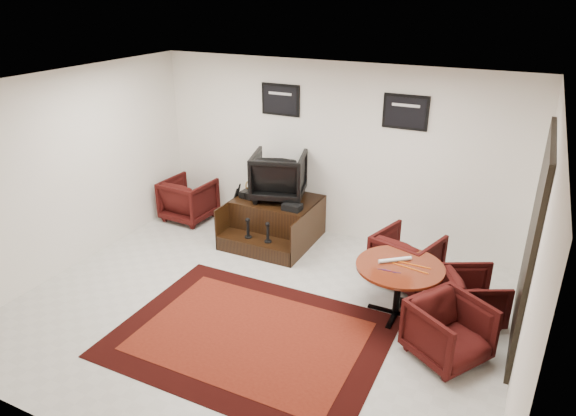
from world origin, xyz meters
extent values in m
plane|color=beige|center=(0.00, 0.00, 0.00)|extent=(6.00, 6.00, 0.00)
cube|color=white|center=(0.00, 2.50, 1.40)|extent=(6.00, 0.02, 2.80)
cube|color=white|center=(0.00, -2.50, 1.40)|extent=(6.00, 0.02, 2.80)
cube|color=white|center=(-3.00, 0.00, 1.40)|extent=(0.02, 5.00, 2.80)
cube|color=white|center=(3.00, 0.00, 1.40)|extent=(0.02, 5.00, 2.80)
cube|color=white|center=(0.00, 0.00, 2.80)|extent=(6.00, 5.00, 0.02)
cube|color=black|center=(2.97, 0.70, 1.30)|extent=(0.05, 1.90, 2.30)
cube|color=black|center=(2.96, 0.70, 1.30)|extent=(0.02, 1.72, 2.12)
cube|color=black|center=(2.97, 0.70, 1.30)|extent=(0.03, 0.05, 2.12)
cube|color=black|center=(-0.90, 2.48, 2.15)|extent=(0.66, 0.03, 0.50)
cube|color=black|center=(-0.90, 2.46, 2.15)|extent=(0.58, 0.01, 0.42)
cube|color=silver|center=(-0.90, 2.46, 2.25)|extent=(0.40, 0.00, 0.04)
cube|color=black|center=(1.10, 2.48, 2.15)|extent=(0.66, 0.03, 0.50)
cube|color=black|center=(1.10, 2.46, 2.15)|extent=(0.58, 0.01, 0.42)
cube|color=silver|center=(1.10, 2.46, 2.25)|extent=(0.40, 0.00, 0.04)
cube|color=black|center=(0.20, -0.53, 0.00)|extent=(3.09, 2.32, 0.01)
cube|color=#54150C|center=(0.20, -0.53, 0.01)|extent=(2.54, 1.76, 0.01)
cube|color=black|center=(-0.71, 1.98, 0.34)|extent=(1.29, 0.96, 0.67)
cube|color=black|center=(-0.71, 1.31, 0.12)|extent=(1.29, 0.38, 0.24)
cube|color=black|center=(-1.36, 1.79, 0.34)|extent=(0.02, 1.34, 0.67)
cube|color=black|center=(-0.07, 1.79, 0.34)|extent=(0.02, 1.34, 0.67)
cylinder|color=black|center=(-0.89, 1.31, 0.25)|extent=(0.11, 0.11, 0.02)
cylinder|color=black|center=(-0.89, 1.31, 0.38)|extent=(0.04, 0.04, 0.24)
sphere|color=black|center=(-0.89, 1.31, 0.53)|extent=(0.07, 0.07, 0.07)
cylinder|color=black|center=(-0.54, 1.31, 0.25)|extent=(0.11, 0.11, 0.02)
cylinder|color=black|center=(-0.54, 1.31, 0.38)|extent=(0.04, 0.04, 0.24)
sphere|color=black|center=(-0.54, 1.31, 0.53)|extent=(0.07, 0.07, 0.07)
imported|color=black|center=(-0.71, 2.03, 1.09)|extent=(0.99, 0.96, 0.83)
cube|color=black|center=(-1.22, 1.87, 0.72)|extent=(0.13, 0.30, 0.11)
cube|color=black|center=(-1.10, 1.86, 0.72)|extent=(0.13, 0.30, 0.11)
cube|color=black|center=(-0.31, 1.68, 0.72)|extent=(0.29, 0.20, 0.10)
imported|color=black|center=(-2.44, 1.93, 0.40)|extent=(0.83, 0.78, 0.81)
cylinder|color=#4B180A|center=(1.62, 0.67, 0.68)|extent=(1.07, 1.07, 0.03)
cylinder|color=black|center=(1.62, 0.67, 0.35)|extent=(0.09, 0.09, 0.63)
cube|color=black|center=(1.62, 0.67, 0.01)|extent=(0.71, 0.06, 0.03)
cube|color=black|center=(1.62, 0.67, 0.01)|extent=(0.06, 0.71, 0.03)
imported|color=black|center=(1.52, 1.49, 0.40)|extent=(0.97, 0.94, 0.81)
imported|color=black|center=(2.47, 0.97, 0.35)|extent=(0.88, 0.89, 0.70)
imported|color=black|center=(2.33, 0.11, 0.38)|extent=(0.99, 1.00, 0.76)
cylinder|color=white|center=(1.53, 0.74, 0.72)|extent=(0.36, 0.30, 0.05)
cylinder|color=orange|center=(1.74, 0.65, 0.70)|extent=(0.45, 0.08, 0.01)
cylinder|color=orange|center=(1.74, 0.75, 0.70)|extent=(0.45, 0.02, 0.01)
cylinder|color=#4C1933|center=(1.44, 0.48, 0.70)|extent=(0.10, 0.04, 0.01)
cylinder|color=#4C1933|center=(1.50, 0.48, 0.70)|extent=(0.10, 0.04, 0.01)
cylinder|color=#4C1933|center=(1.56, 0.48, 0.70)|extent=(0.10, 0.04, 0.01)
cylinder|color=#4C1933|center=(1.62, 0.48, 0.70)|extent=(0.10, 0.04, 0.01)
camera|label=1|loc=(2.76, -4.80, 3.79)|focal=32.00mm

